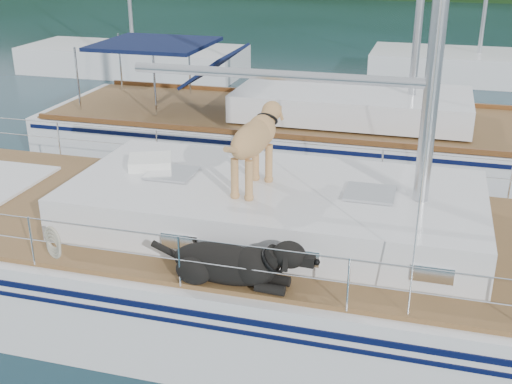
% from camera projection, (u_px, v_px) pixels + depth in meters
% --- Properties ---
extents(ground, '(120.00, 120.00, 0.00)m').
position_uv_depth(ground, '(218.00, 299.00, 9.00)').
color(ground, black).
rests_on(ground, ground).
extents(main_sailboat, '(12.00, 3.80, 14.01)m').
position_uv_depth(main_sailboat, '(223.00, 257.00, 8.71)').
color(main_sailboat, white).
rests_on(main_sailboat, ground).
extents(neighbor_sailboat, '(11.00, 3.50, 13.30)m').
position_uv_depth(neighbor_sailboat, '(300.00, 137.00, 13.98)').
color(neighbor_sailboat, white).
rests_on(neighbor_sailboat, ground).
extents(bg_boat_west, '(8.00, 3.00, 11.65)m').
position_uv_depth(bg_boat_west, '(134.00, 60.00, 23.33)').
color(bg_boat_west, white).
rests_on(bg_boat_west, ground).
extents(bg_boat_center, '(7.20, 3.00, 11.65)m').
position_uv_depth(bg_boat_center, '(477.00, 67.00, 22.10)').
color(bg_boat_center, white).
rests_on(bg_boat_center, ground).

